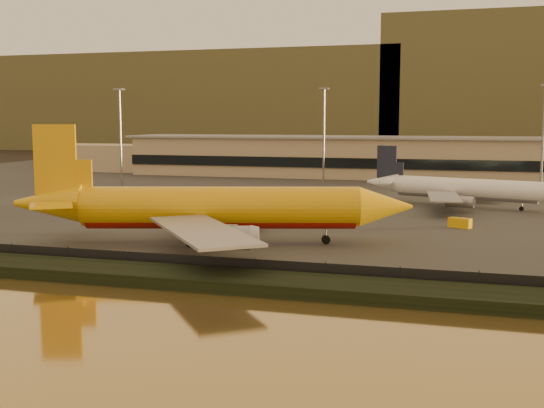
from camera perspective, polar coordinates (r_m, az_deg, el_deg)
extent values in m
plane|color=black|center=(89.72, -0.07, -4.44)|extent=(900.00, 900.00, 0.00)
cube|color=black|center=(73.79, -3.81, -6.43)|extent=(320.00, 7.00, 1.40)
cube|color=#2D2D2D|center=(181.93, 8.38, 1.39)|extent=(320.00, 220.00, 0.20)
cube|color=black|center=(77.33, -2.79, -5.34)|extent=(300.00, 0.05, 2.20)
cube|color=tan|center=(211.14, 9.53, 3.80)|extent=(160.00, 22.00, 12.00)
cube|color=black|center=(200.10, 9.15, 3.35)|extent=(160.00, 0.60, 3.00)
cube|color=gray|center=(210.89, 9.57, 5.51)|extent=(164.00, 24.00, 0.60)
cube|color=tan|center=(245.01, -13.05, 3.81)|extent=(50.00, 18.00, 9.00)
cylinder|color=slate|center=(176.16, -12.55, 5.22)|extent=(0.50, 0.50, 25.00)
cube|color=slate|center=(176.24, -12.66, 9.34)|extent=(2.20, 2.20, 0.40)
cylinder|color=slate|center=(168.07, 4.35, 5.28)|extent=(0.50, 0.50, 25.00)
cube|color=slate|center=(168.16, 4.39, 9.61)|extent=(2.20, 2.20, 0.40)
cylinder|color=slate|center=(163.16, 21.70, 4.75)|extent=(0.50, 0.50, 25.00)
cube|color=brown|center=(455.31, -5.00, 8.26)|extent=(260.00, 160.00, 55.00)
cylinder|color=#E6AA0C|center=(97.44, -4.29, -0.20)|extent=(39.40, 16.22, 5.68)
cylinder|color=#AB1409|center=(97.58, -4.29, -0.78)|extent=(38.01, 14.72, 4.43)
cone|color=#E6AA0C|center=(98.35, 9.48, -0.21)|extent=(8.91, 7.56, 5.68)
cone|color=#E6AA0C|center=(102.38, -18.14, 0.06)|extent=(11.01, 8.15, 5.68)
cube|color=#E6AA0C|center=(101.50, -17.69, 3.56)|extent=(5.91, 2.08, 9.95)
cube|color=#E6AA0C|center=(107.06, -16.08, 0.66)|extent=(5.66, 5.60, 0.34)
cube|color=#E6AA0C|center=(96.29, -17.99, -0.11)|extent=(7.55, 7.53, 0.34)
cube|color=gray|center=(112.63, -4.22, 0.27)|extent=(10.24, 25.27, 0.34)
cylinder|color=gray|center=(108.99, -2.93, -0.77)|extent=(7.16, 4.80, 3.13)
cube|color=gray|center=(82.78, -5.89, -2.21)|extent=(21.13, 24.11, 0.34)
cylinder|color=gray|center=(86.41, -3.81, -2.85)|extent=(7.16, 4.80, 3.13)
cylinder|color=black|center=(98.09, 4.53, -2.98)|extent=(1.47, 1.30, 1.25)
cylinder|color=slate|center=(97.98, 4.53, -2.60)|extent=(0.22, 0.22, 2.56)
cylinder|color=black|center=(96.08, -6.83, -3.22)|extent=(1.47, 1.30, 1.25)
cylinder|color=slate|center=(95.97, -6.84, -2.83)|extent=(0.22, 0.22, 2.56)
cylinder|color=black|center=(101.08, -6.47, -2.70)|extent=(1.47, 1.30, 1.25)
cylinder|color=slate|center=(100.97, -6.47, -2.33)|extent=(0.22, 0.22, 2.56)
cylinder|color=white|center=(144.07, 15.91, 1.28)|extent=(29.06, 12.17, 4.04)
cylinder|color=gray|center=(144.14, 15.90, 1.00)|extent=(28.03, 11.08, 3.15)
cone|color=white|center=(150.30, 9.26, 1.81)|extent=(8.13, 5.95, 4.04)
cube|color=black|center=(149.64, 9.58, 3.49)|extent=(4.36, 1.58, 7.08)
cube|color=white|center=(153.36, 10.43, 2.00)|extent=(5.51, 5.46, 0.24)
cube|color=white|center=(145.94, 9.21, 1.77)|extent=(4.14, 3.94, 0.24)
cube|color=gray|center=(154.99, 16.82, 1.38)|extent=(15.77, 17.76, 0.24)
cylinder|color=gray|center=(151.94, 17.25, 0.83)|extent=(5.28, 3.51, 2.22)
cube|color=gray|center=(133.85, 14.17, 0.61)|extent=(7.37, 18.65, 0.24)
cylinder|color=gray|center=(135.94, 15.34, 0.20)|extent=(5.28, 3.51, 2.22)
cylinder|color=black|center=(141.64, 20.16, -0.36)|extent=(1.05, 0.93, 0.89)
cylinder|color=slate|center=(141.59, 20.17, -0.17)|extent=(0.21, 0.21, 1.82)
cylinder|color=black|center=(143.62, 14.49, -0.05)|extent=(1.05, 0.93, 0.89)
cylinder|color=slate|center=(143.57, 14.50, 0.13)|extent=(0.21, 0.21, 1.82)
cylinder|color=black|center=(147.06, 14.94, 0.10)|extent=(1.05, 0.93, 0.89)
cylinder|color=slate|center=(147.01, 14.95, 0.28)|extent=(0.21, 0.21, 1.82)
cube|color=#E6AA0C|center=(116.49, 15.45, -1.52)|extent=(3.92, 2.81, 1.61)
cube|color=white|center=(126.05, 1.46, -0.59)|extent=(4.37, 3.29, 1.79)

